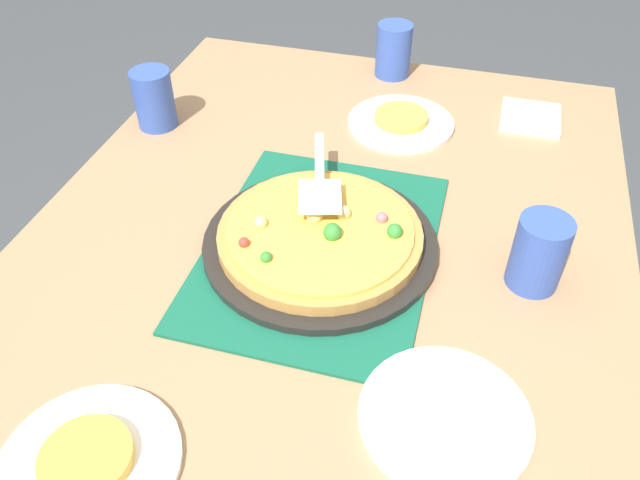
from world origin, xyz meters
TOP-DOWN VIEW (x-y plane):
  - ground_plane at (0.00, 0.00)m, footprint 8.00×8.00m
  - dining_table at (0.00, 0.00)m, footprint 1.40×1.00m
  - placemat at (0.00, 0.00)m, footprint 0.48×0.36m
  - pizza_pan at (0.00, 0.00)m, footprint 0.38×0.38m
  - pizza at (-0.00, 0.00)m, footprint 0.33×0.33m
  - plate_near_left at (0.44, -0.16)m, footprint 0.22×0.22m
  - plate_far_right at (-0.41, 0.06)m, footprint 0.22×0.22m
  - plate_side at (0.27, 0.24)m, footprint 0.22×0.22m
  - served_slice_left at (0.44, -0.16)m, footprint 0.11×0.11m
  - served_slice_right at (-0.41, 0.06)m, footprint 0.11×0.11m
  - cup_near at (-0.63, -0.00)m, footprint 0.08×0.08m
  - cup_far at (-0.02, 0.33)m, footprint 0.08×0.08m
  - cup_corner at (-0.28, -0.43)m, footprint 0.08×0.08m
  - pizza_server at (-0.09, -0.03)m, footprint 0.23×0.10m
  - napkin_stack at (-0.50, 0.32)m, footprint 0.12×0.12m

SIDE VIEW (x-z plane):
  - ground_plane at x=0.00m, z-range 0.00..0.00m
  - dining_table at x=0.00m, z-range 0.27..1.02m
  - placemat at x=0.00m, z-range 0.75..0.76m
  - plate_near_left at x=0.44m, z-range 0.75..0.76m
  - plate_far_right at x=-0.41m, z-range 0.75..0.76m
  - plate_side at x=0.27m, z-range 0.75..0.76m
  - napkin_stack at x=-0.50m, z-range 0.75..0.77m
  - pizza_pan at x=0.00m, z-range 0.76..0.77m
  - served_slice_left at x=0.44m, z-range 0.76..0.78m
  - served_slice_right at x=-0.41m, z-range 0.76..0.78m
  - pizza at x=0.00m, z-range 0.76..0.81m
  - cup_near at x=-0.63m, z-range 0.75..0.87m
  - cup_far at x=-0.02m, z-range 0.75..0.87m
  - cup_corner at x=-0.28m, z-range 0.75..0.87m
  - pizza_server at x=-0.09m, z-range 0.82..0.82m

